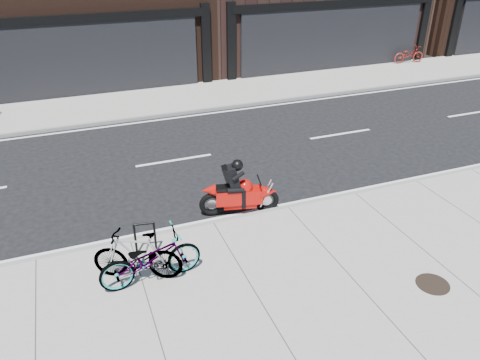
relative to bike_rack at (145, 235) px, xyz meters
name	(u,v)px	position (x,y,z in m)	size (l,w,h in m)	color
ground	(192,190)	(1.73, 2.60, -0.59)	(120.00, 120.00, 0.00)	black
sidewalk_near	(263,308)	(1.73, -2.40, -0.52)	(60.00, 6.00, 0.13)	gray
sidewalk_far	(141,103)	(1.73, 10.35, -0.52)	(60.00, 3.50, 0.13)	gray
bike_rack	(145,235)	(0.00, 0.00, 0.00)	(0.46, 0.12, 0.78)	black
bicycle_front	(150,259)	(-0.06, -0.94, 0.08)	(0.71, 2.05, 1.08)	gray
bicycle_rear	(137,255)	(-0.29, -0.76, 0.08)	(0.51, 1.81, 1.09)	gray
motorcycle	(243,192)	(2.63, 0.98, 0.02)	(2.00, 0.82, 1.51)	black
bicycle_far	(409,54)	(16.15, 11.60, -0.02)	(0.58, 1.68, 0.88)	maroon
manhole_cover	(433,284)	(5.12, -3.06, -0.45)	(0.66, 0.66, 0.01)	black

